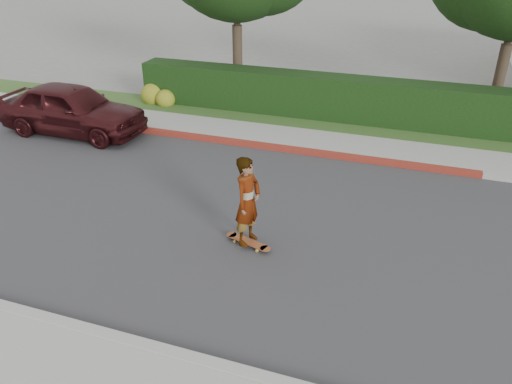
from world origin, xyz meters
TOP-DOWN VIEW (x-y plane):
  - ground at (0.00, 0.00)m, footprint 120.00×120.00m
  - road at (0.00, 0.00)m, footprint 60.00×8.00m
  - curb_far at (0.00, 4.10)m, footprint 60.00×0.20m
  - curb_red_section at (-5.00, 4.10)m, footprint 12.00×0.21m
  - sidewalk_far at (0.00, 5.00)m, footprint 60.00×1.60m
  - planting_strip at (0.00, 6.60)m, footprint 60.00×1.60m
  - hedge at (-3.00, 7.20)m, footprint 15.00×1.00m
  - flowering_shrub at (-10.01, 6.74)m, footprint 1.40×1.00m
  - skateboard at (-3.72, -0.87)m, footprint 1.09×0.52m
  - skateboarder at (-3.72, -0.87)m, footprint 0.58×0.76m
  - car_maroon at (-11.08, 3.35)m, footprint 4.68×1.91m

SIDE VIEW (x-z plane):
  - ground at x=0.00m, z-range 0.00..0.00m
  - road at x=0.00m, z-range 0.00..0.01m
  - planting_strip at x=0.00m, z-range 0.00..0.10m
  - sidewalk_far at x=0.00m, z-range 0.00..0.12m
  - curb_far at x=0.00m, z-range 0.00..0.15m
  - curb_red_section at x=-5.00m, z-range 0.00..0.15m
  - skateboard at x=-3.72m, z-range 0.04..0.14m
  - flowering_shrub at x=-10.01m, z-range -0.12..0.78m
  - hedge at x=-3.00m, z-range 0.00..1.50m
  - car_maroon at x=-11.08m, z-range 0.00..1.59m
  - skateboarder at x=-3.72m, z-range 0.11..1.98m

